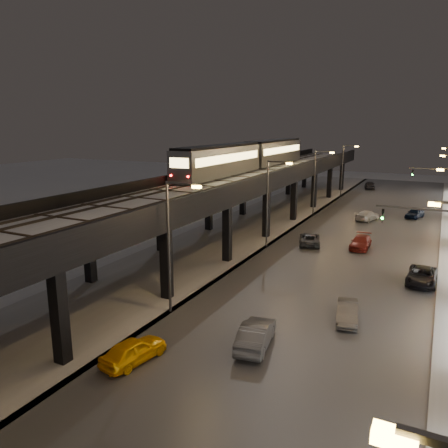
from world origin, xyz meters
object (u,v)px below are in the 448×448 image
at_px(car_near_white, 256,335).
at_px(car_onc_red, 415,214).
at_px(car_mid_silver, 310,239).
at_px(subway_train, 250,155).
at_px(car_onc_dark, 422,277).
at_px(car_far_white, 370,185).
at_px(car_taxi, 134,351).
at_px(car_onc_white, 361,243).
at_px(car_onc_silver, 347,313).
at_px(car_mid_dark, 367,216).

height_order(car_near_white, car_onc_red, car_near_white).
bearing_deg(car_mid_silver, subway_train, -58.85).
bearing_deg(car_onc_red, car_onc_dark, -68.71).
relative_size(subway_train, car_far_white, 8.07).
relative_size(car_taxi, car_onc_dark, 0.83).
relative_size(car_mid_silver, car_onc_red, 1.16).
height_order(subway_train, car_onc_red, subway_train).
bearing_deg(car_onc_red, car_mid_silver, -98.37).
bearing_deg(car_onc_white, car_taxi, -105.08).
relative_size(subway_train, car_near_white, 8.06).
relative_size(car_far_white, car_onc_white, 1.01).
bearing_deg(car_mid_silver, car_onc_silver, 97.40).
height_order(car_mid_silver, car_onc_silver, car_mid_silver).
bearing_deg(car_far_white, car_mid_silver, 80.13).
relative_size(subway_train, car_mid_silver, 8.02).
xyz_separation_m(car_mid_silver, car_onc_red, (9.07, 19.45, 0.04)).
distance_m(car_mid_silver, car_mid_dark, 15.43).
bearing_deg(car_mid_silver, car_onc_red, -130.82).
xyz_separation_m(car_onc_white, car_onc_red, (3.98, 18.54, 0.02)).
height_order(car_far_white, car_onc_red, car_far_white).
bearing_deg(car_mid_dark, car_onc_dark, 125.62).
bearing_deg(subway_train, car_onc_red, 22.61).
bearing_deg(subway_train, car_mid_silver, -43.04).
relative_size(car_taxi, car_mid_silver, 0.87).
bearing_deg(car_near_white, car_mid_silver, -91.64).
bearing_deg(car_far_white, car_onc_white, 86.73).
xyz_separation_m(car_taxi, car_far_white, (1.33, 72.09, 0.10)).
bearing_deg(car_onc_dark, car_onc_silver, -110.71).
bearing_deg(car_taxi, car_onc_white, -93.98).
bearing_deg(subway_train, car_onc_dark, -38.57).
relative_size(car_onc_white, car_onc_red, 1.14).
bearing_deg(car_onc_red, car_near_white, -81.24).
distance_m(subway_train, car_near_white, 37.44).
height_order(car_mid_dark, car_onc_dark, car_mid_dark).
xyz_separation_m(car_far_white, car_onc_silver, (7.94, -61.91, -0.14)).
height_order(car_taxi, car_far_white, car_far_white).
relative_size(car_mid_dark, car_onc_white, 1.02).
distance_m(car_mid_dark, car_far_white, 30.21).
bearing_deg(car_far_white, car_onc_silver, 86.60).
height_order(subway_train, car_far_white, subway_train).
relative_size(car_far_white, car_onc_red, 1.15).
xyz_separation_m(car_near_white, car_mid_dark, (0.31, 37.68, -0.08)).
relative_size(car_near_white, car_far_white, 1.00).
relative_size(car_mid_silver, car_far_white, 1.01).
height_order(car_taxi, car_mid_silver, car_taxi).
bearing_deg(car_taxi, subway_train, -65.64).
bearing_deg(car_onc_silver, car_onc_dark, 56.84).
bearing_deg(car_mid_silver, car_mid_dark, -119.13).
relative_size(car_taxi, car_mid_dark, 0.87).
distance_m(car_taxi, car_onc_dark, 23.80).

